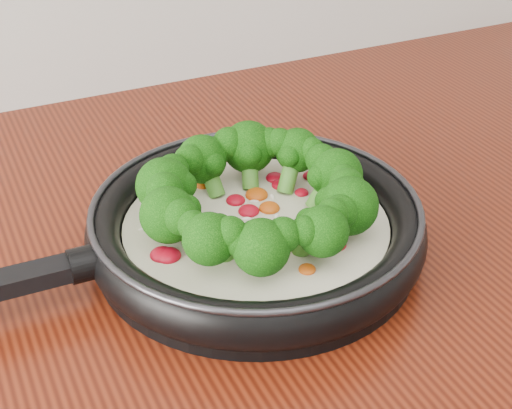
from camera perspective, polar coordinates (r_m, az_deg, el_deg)
name	(u,v)px	position (r m, az deg, el deg)	size (l,w,h in m)	color
skillet	(253,220)	(0.67, -0.23, -1.18)	(0.47, 0.31, 0.09)	black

